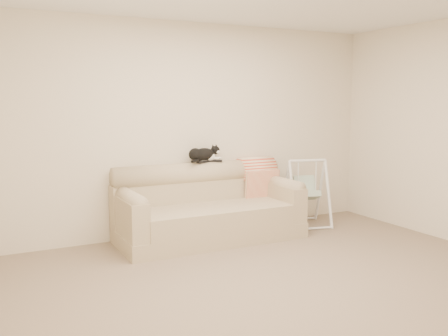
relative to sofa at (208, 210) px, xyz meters
name	(u,v)px	position (x,y,z in m)	size (l,w,h in m)	color
ground_plane	(283,280)	(0.01, -1.62, -0.35)	(5.00, 5.00, 0.00)	#7C695A
room_shell	(286,115)	(0.01, -1.62, 1.18)	(5.04, 4.04, 2.60)	beige
sofa	(208,210)	(0.00, 0.00, 0.00)	(2.20, 0.93, 0.90)	tan
remote_a	(203,161)	(0.04, 0.22, 0.56)	(0.19, 0.11, 0.03)	black
remote_b	(215,161)	(0.22, 0.23, 0.56)	(0.18, 0.10, 0.02)	black
tuxedo_cat	(203,154)	(0.06, 0.24, 0.65)	(0.50, 0.33, 0.20)	black
throw_blanket	(256,172)	(0.82, 0.23, 0.37)	(0.47, 0.38, 0.58)	red
baby_swing	(307,192)	(1.45, -0.01, 0.09)	(0.67, 0.69, 0.89)	white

